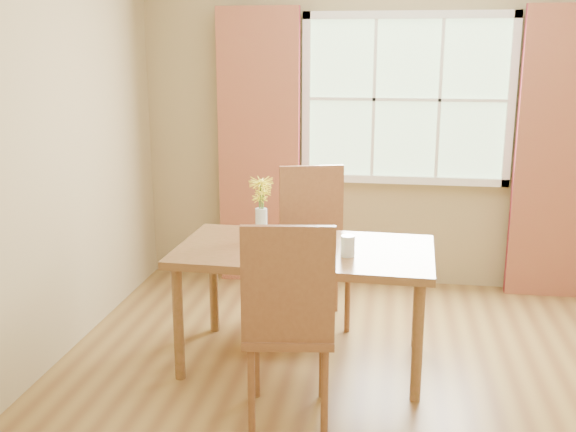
% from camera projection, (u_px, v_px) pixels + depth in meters
% --- Properties ---
extents(room, '(4.24, 3.84, 2.74)m').
position_uv_depth(room, '(411.00, 157.00, 3.45)').
color(room, olive).
rests_on(room, ground).
extents(window, '(1.62, 0.06, 1.32)m').
position_uv_depth(window, '(407.00, 100.00, 5.21)').
color(window, '#B7E4AC').
rests_on(window, room).
extents(curtain_left, '(0.65, 0.08, 2.20)m').
position_uv_depth(curtain_left, '(259.00, 149.00, 5.39)').
color(curtain_left, maroon).
rests_on(curtain_left, room).
extents(curtain_right, '(0.65, 0.08, 2.20)m').
position_uv_depth(curtain_right, '(560.00, 156.00, 5.04)').
color(curtain_right, maroon).
rests_on(curtain_right, room).
extents(dining_table, '(1.54, 0.90, 0.74)m').
position_uv_depth(dining_table, '(305.00, 260.00, 4.02)').
color(dining_table, brown).
rests_on(dining_table, room).
extents(chair_near, '(0.51, 0.51, 1.09)m').
position_uv_depth(chair_near, '(288.00, 316.00, 3.35)').
color(chair_near, brown).
rests_on(chair_near, room).
extents(chair_far, '(0.57, 0.57, 1.09)m').
position_uv_depth(chair_far, '(314.00, 237.00, 4.72)').
color(chair_far, brown).
rests_on(chair_far, room).
extents(placemat, '(0.49, 0.38, 0.01)m').
position_uv_depth(placemat, '(290.00, 254.00, 3.87)').
color(placemat, beige).
rests_on(placemat, dining_table).
extents(plate, '(0.23, 0.23, 0.01)m').
position_uv_depth(plate, '(291.00, 253.00, 3.86)').
color(plate, '#A2D836').
rests_on(plate, placemat).
extents(croissant_sandwich, '(0.19, 0.14, 0.12)m').
position_uv_depth(croissant_sandwich, '(288.00, 240.00, 3.88)').
color(croissant_sandwich, '#F9A655').
rests_on(croissant_sandwich, plate).
extents(water_glass, '(0.08, 0.08, 0.12)m').
position_uv_depth(water_glass, '(348.00, 246.00, 3.83)').
color(water_glass, silver).
rests_on(water_glass, dining_table).
extents(flower_vase, '(0.16, 0.16, 0.38)m').
position_uv_depth(flower_vase, '(261.00, 200.00, 4.16)').
color(flower_vase, silver).
rests_on(flower_vase, dining_table).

